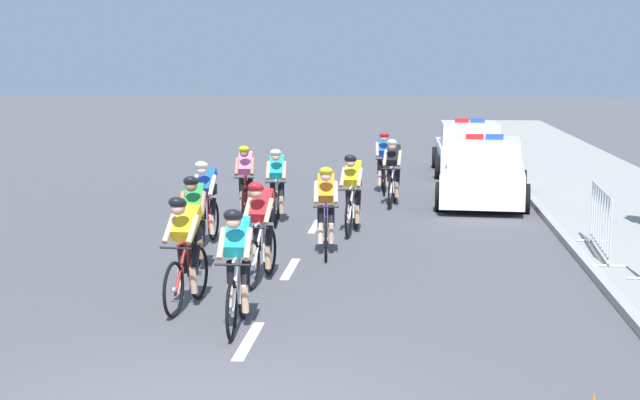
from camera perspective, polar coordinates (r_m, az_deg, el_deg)
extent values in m
cube|color=gray|center=(22.83, 17.11, -0.28)|extent=(3.97, 60.00, 0.12)
cube|color=#9E9E99|center=(22.52, 12.37, -0.21)|extent=(0.16, 60.00, 0.13)
cube|color=white|center=(11.65, -4.14, -8.11)|extent=(0.14, 1.60, 0.01)
cube|color=white|center=(15.49, -1.73, -4.00)|extent=(0.14, 1.60, 0.01)
cube|color=white|center=(19.40, -0.29, -1.53)|extent=(0.14, 1.60, 0.01)
cube|color=white|center=(23.33, 0.66, 0.12)|extent=(0.14, 1.60, 0.01)
torus|color=black|center=(11.59, -5.14, -6.37)|extent=(0.07, 0.73, 0.72)
cylinder|color=#99999E|center=(11.59, -5.14, -6.37)|extent=(0.06, 0.06, 0.06)
torus|color=black|center=(12.55, -4.46, -5.23)|extent=(0.07, 0.73, 0.72)
cylinder|color=#99999E|center=(12.55, -4.46, -5.23)|extent=(0.06, 0.06, 0.06)
cylinder|color=white|center=(11.90, -4.85, -3.32)|extent=(0.05, 0.55, 0.04)
cylinder|color=white|center=(11.80, -4.96, -5.03)|extent=(0.06, 0.48, 0.63)
cylinder|color=white|center=(12.16, -4.70, -4.54)|extent=(0.04, 0.04, 0.65)
cylinder|color=black|center=(11.57, -5.10, -3.76)|extent=(0.42, 0.04, 0.03)
cube|color=black|center=(12.09, -4.72, -2.95)|extent=(0.11, 0.22, 0.05)
cube|color=#19B2B7|center=(11.93, -4.82, -2.12)|extent=(0.30, 0.56, 0.46)
cube|color=black|center=(12.07, -4.73, -2.77)|extent=(0.29, 0.21, 0.18)
cylinder|color=black|center=(12.08, -4.32, -4.42)|extent=(0.12, 0.23, 0.40)
cylinder|color=tan|center=(12.06, -4.36, -5.73)|extent=(0.09, 0.16, 0.36)
cylinder|color=black|center=(12.11, -5.17, -4.41)|extent=(0.12, 0.17, 0.40)
cylinder|color=tan|center=(12.09, -5.21, -5.71)|extent=(0.09, 0.13, 0.36)
cylinder|color=tan|center=(11.71, -4.19, -2.56)|extent=(0.09, 0.40, 0.35)
cylinder|color=tan|center=(11.75, -5.74, -2.53)|extent=(0.09, 0.40, 0.35)
sphere|color=tan|center=(11.60, -5.04, -1.21)|extent=(0.19, 0.19, 0.19)
ellipsoid|color=black|center=(11.58, -5.05, -0.91)|extent=(0.24, 0.32, 0.24)
torus|color=black|center=(12.68, -8.47, -5.16)|extent=(0.12, 0.72, 0.72)
cylinder|color=#99999E|center=(12.68, -8.47, -5.16)|extent=(0.07, 0.07, 0.06)
torus|color=black|center=(13.60, -7.03, -4.22)|extent=(0.12, 0.72, 0.72)
cylinder|color=#99999E|center=(13.60, -7.03, -4.22)|extent=(0.07, 0.07, 0.06)
cylinder|color=#B21919|center=(12.98, -7.84, -2.40)|extent=(0.10, 0.55, 0.04)
cylinder|color=#B21919|center=(12.88, -8.07, -3.96)|extent=(0.09, 0.48, 0.63)
cylinder|color=#B21919|center=(13.23, -7.53, -3.55)|extent=(0.04, 0.04, 0.65)
cylinder|color=black|center=(12.66, -8.37, -2.78)|extent=(0.42, 0.07, 0.03)
cube|color=black|center=(13.16, -7.56, -2.08)|extent=(0.12, 0.23, 0.05)
cube|color=yellow|center=(13.01, -7.75, -1.31)|extent=(0.34, 0.58, 0.45)
cube|color=black|center=(13.15, -7.58, -1.92)|extent=(0.30, 0.23, 0.18)
cylinder|color=black|center=(13.13, -7.25, -3.45)|extent=(0.13, 0.23, 0.40)
cylinder|color=tan|center=(13.12, -7.34, -4.64)|extent=(0.11, 0.16, 0.36)
cylinder|color=black|center=(13.19, -7.99, -3.41)|extent=(0.13, 0.18, 0.40)
cylinder|color=tan|center=(13.17, -8.08, -4.60)|extent=(0.10, 0.13, 0.36)
cylinder|color=tan|center=(12.77, -7.39, -1.71)|extent=(0.12, 0.41, 0.35)
cylinder|color=tan|center=(12.87, -8.74, -1.65)|extent=(0.12, 0.41, 0.35)
sphere|color=tan|center=(12.70, -8.22, -0.46)|extent=(0.19, 0.19, 0.19)
ellipsoid|color=black|center=(12.68, -8.24, -0.17)|extent=(0.26, 0.34, 0.24)
torus|color=black|center=(14.07, -3.91, -3.76)|extent=(0.12, 0.72, 0.72)
cylinder|color=#99999E|center=(14.07, -3.91, -3.76)|extent=(0.07, 0.07, 0.06)
torus|color=black|center=(15.02, -2.93, -2.99)|extent=(0.12, 0.72, 0.72)
cylinder|color=#99999E|center=(15.02, -2.93, -2.99)|extent=(0.07, 0.07, 0.06)
cylinder|color=white|center=(14.40, -3.47, -1.30)|extent=(0.09, 0.55, 0.04)
cylinder|color=white|center=(14.29, -3.64, -2.70)|extent=(0.09, 0.48, 0.63)
cylinder|color=white|center=(14.64, -3.26, -2.35)|extent=(0.04, 0.04, 0.65)
cylinder|color=black|center=(14.07, -3.83, -1.61)|extent=(0.42, 0.07, 0.03)
cube|color=black|center=(14.59, -3.28, -1.02)|extent=(0.12, 0.23, 0.05)
cube|color=red|center=(14.44, -3.40, -0.32)|extent=(0.33, 0.57, 0.47)
cube|color=black|center=(14.57, -3.29, -0.87)|extent=(0.30, 0.23, 0.18)
cylinder|color=black|center=(14.56, -2.98, -2.25)|extent=(0.13, 0.23, 0.40)
cylinder|color=tan|center=(14.53, -3.05, -3.33)|extent=(0.11, 0.16, 0.36)
cylinder|color=black|center=(14.60, -3.67, -2.23)|extent=(0.13, 0.18, 0.40)
cylinder|color=tan|center=(14.58, -3.74, -3.30)|extent=(0.10, 0.13, 0.36)
cylinder|color=tan|center=(14.20, -2.99, -0.66)|extent=(0.12, 0.41, 0.35)
cylinder|color=tan|center=(14.28, -4.24, -0.62)|extent=(0.12, 0.41, 0.35)
sphere|color=tan|center=(14.12, -3.72, 0.47)|extent=(0.19, 0.19, 0.19)
ellipsoid|color=red|center=(14.10, -3.73, 0.73)|extent=(0.26, 0.34, 0.24)
torus|color=black|center=(14.87, -7.51, -3.16)|extent=(0.11, 0.72, 0.72)
cylinder|color=#99999E|center=(14.87, -7.51, -3.16)|extent=(0.07, 0.07, 0.06)
torus|color=black|center=(15.85, -7.06, -2.46)|extent=(0.11, 0.72, 0.72)
cylinder|color=#99999E|center=(15.85, -7.06, -2.46)|extent=(0.07, 0.07, 0.06)
cylinder|color=black|center=(15.22, -7.34, -0.85)|extent=(0.09, 0.55, 0.04)
cylinder|color=black|center=(15.10, -7.40, -2.16)|extent=(0.09, 0.48, 0.63)
cylinder|color=black|center=(15.46, -7.22, -1.84)|extent=(0.04, 0.04, 0.65)
cylinder|color=black|center=(14.88, -7.50, -1.13)|extent=(0.42, 0.07, 0.03)
cube|color=black|center=(15.41, -7.25, -0.58)|extent=(0.12, 0.23, 0.05)
cube|color=green|center=(15.26, -7.32, 0.09)|extent=(0.33, 0.58, 0.44)
cube|color=black|center=(15.39, -7.25, -0.44)|extent=(0.30, 0.23, 0.18)
cylinder|color=black|center=(15.39, -6.92, -1.74)|extent=(0.13, 0.23, 0.40)
cylinder|color=#9E7051|center=(15.36, -6.94, -2.76)|extent=(0.10, 0.16, 0.36)
cylinder|color=black|center=(15.41, -7.59, -1.73)|extent=(0.13, 0.18, 0.40)
cylinder|color=#9E7051|center=(15.38, -7.61, -2.75)|extent=(0.10, 0.13, 0.36)
cylinder|color=#9E7051|center=(15.03, -6.81, -0.21)|extent=(0.11, 0.41, 0.35)
cylinder|color=#9E7051|center=(15.07, -8.02, -0.21)|extent=(0.11, 0.41, 0.35)
sphere|color=#9E7051|center=(14.93, -7.48, 0.84)|extent=(0.19, 0.19, 0.19)
ellipsoid|color=black|center=(14.91, -7.48, 1.08)|extent=(0.26, 0.33, 0.24)
torus|color=black|center=(16.00, 0.34, -2.29)|extent=(0.10, 0.73, 0.72)
cylinder|color=#99999E|center=(16.00, 0.34, -2.29)|extent=(0.06, 0.06, 0.06)
torus|color=black|center=(16.98, 0.35, -1.68)|extent=(0.10, 0.73, 0.72)
cylinder|color=#99999E|center=(16.98, 0.35, -1.68)|extent=(0.06, 0.06, 0.06)
cylinder|color=#1E1E99|center=(16.36, 0.34, -0.15)|extent=(0.08, 0.55, 0.04)
cylinder|color=#1E1E99|center=(16.23, 0.34, -1.37)|extent=(0.08, 0.48, 0.63)
cylinder|color=#1E1E99|center=(16.60, 0.35, -1.09)|extent=(0.04, 0.04, 0.65)
cylinder|color=black|center=(16.01, 0.34, -0.41)|extent=(0.42, 0.06, 0.03)
cube|color=black|center=(16.55, 0.35, 0.08)|extent=(0.12, 0.23, 0.05)
cube|color=orange|center=(16.40, 0.35, 0.71)|extent=(0.32, 0.56, 0.47)
cube|color=black|center=(16.53, 0.35, 0.22)|extent=(0.30, 0.22, 0.18)
cylinder|color=black|center=(16.53, 0.66, -0.99)|extent=(0.13, 0.23, 0.40)
cylinder|color=beige|center=(16.50, 0.66, -1.94)|extent=(0.10, 0.16, 0.36)
cylinder|color=black|center=(16.53, 0.03, -0.99)|extent=(0.12, 0.18, 0.40)
cylinder|color=beige|center=(16.50, 0.03, -1.94)|extent=(0.10, 0.13, 0.36)
cylinder|color=beige|center=(16.19, 0.91, 0.44)|extent=(0.11, 0.41, 0.35)
cylinder|color=beige|center=(16.19, -0.22, 0.44)|extent=(0.11, 0.41, 0.35)
sphere|color=beige|center=(16.07, 0.34, 1.42)|extent=(0.19, 0.19, 0.19)
ellipsoid|color=yellow|center=(16.05, 0.34, 1.65)|extent=(0.26, 0.33, 0.24)
torus|color=black|center=(17.02, -6.99, -1.72)|extent=(0.08, 0.73, 0.72)
cylinder|color=#99999E|center=(17.02, -6.99, -1.72)|extent=(0.06, 0.06, 0.06)
torus|color=black|center=(17.98, -6.19, -1.18)|extent=(0.08, 0.73, 0.72)
cylinder|color=#99999E|center=(17.98, -6.19, -1.18)|extent=(0.06, 0.06, 0.06)
cylinder|color=#B21919|center=(17.37, -6.65, 0.28)|extent=(0.06, 0.55, 0.04)
cylinder|color=#B21919|center=(17.25, -6.77, -0.87)|extent=(0.06, 0.48, 0.63)
cylinder|color=#B21919|center=(17.61, -6.47, -0.61)|extent=(0.04, 0.04, 0.65)
cylinder|color=black|center=(17.04, -6.94, 0.05)|extent=(0.42, 0.05, 0.03)
cube|color=black|center=(17.56, -6.49, 0.50)|extent=(0.11, 0.22, 0.05)
cube|color=blue|center=(17.41, -6.60, 1.09)|extent=(0.30, 0.55, 0.47)
cube|color=black|center=(17.54, -6.50, 0.62)|extent=(0.29, 0.21, 0.18)
cylinder|color=black|center=(17.52, -6.24, -0.52)|extent=(0.12, 0.23, 0.40)
cylinder|color=beige|center=(17.49, -6.29, -1.41)|extent=(0.10, 0.16, 0.36)
cylinder|color=black|center=(17.56, -6.81, -0.51)|extent=(0.12, 0.17, 0.40)
cylinder|color=beige|center=(17.53, -6.86, -1.40)|extent=(0.10, 0.13, 0.36)
cylinder|color=beige|center=(17.17, -6.26, 0.83)|extent=(0.09, 0.40, 0.35)
cylinder|color=beige|center=(17.25, -7.29, 0.85)|extent=(0.09, 0.40, 0.35)
sphere|color=beige|center=(17.10, -6.86, 1.77)|extent=(0.19, 0.19, 0.19)
ellipsoid|color=white|center=(17.08, -6.87, 1.98)|extent=(0.24, 0.32, 0.24)
torus|color=black|center=(19.21, -2.60, -0.54)|extent=(0.10, 0.73, 0.72)
cylinder|color=#99999E|center=(19.21, -2.60, -0.54)|extent=(0.06, 0.06, 0.06)
torus|color=black|center=(20.20, -2.42, -0.12)|extent=(0.10, 0.73, 0.72)
cylinder|color=#99999E|center=(20.20, -2.42, -0.12)|extent=(0.06, 0.06, 0.06)
cylinder|color=silver|center=(19.58, -2.53, 1.21)|extent=(0.08, 0.55, 0.04)
cylinder|color=silver|center=(19.45, -2.55, 0.20)|extent=(0.08, 0.48, 0.63)
cylinder|color=silver|center=(19.82, -2.49, 0.41)|extent=(0.04, 0.04, 0.65)
cylinder|color=black|center=(19.24, -2.59, 1.03)|extent=(0.42, 0.06, 0.03)
cube|color=black|center=(19.78, -2.49, 1.40)|extent=(0.12, 0.23, 0.05)
cube|color=#19B2B7|center=(19.63, -2.52, 1.93)|extent=(0.32, 0.56, 0.46)
cube|color=black|center=(19.76, -2.49, 1.51)|extent=(0.29, 0.22, 0.18)
cylinder|color=black|center=(19.75, -2.24, 0.50)|extent=(0.13, 0.23, 0.40)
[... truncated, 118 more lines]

